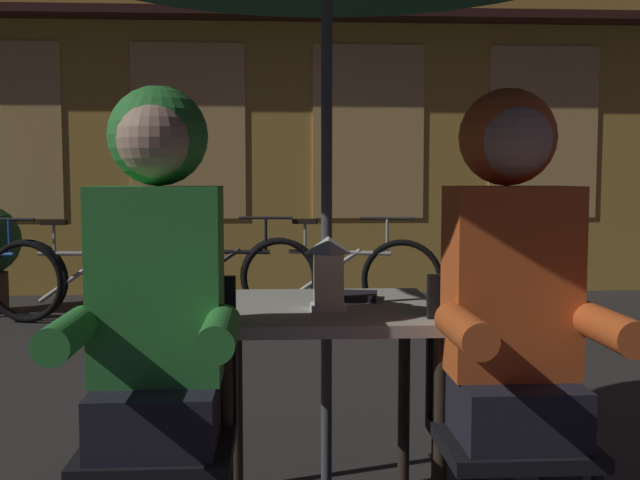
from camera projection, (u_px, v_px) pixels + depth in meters
The scene contains 10 objects.
cafe_table at pixel (327, 336), 2.49m from camera, with size 0.72×0.72×0.74m.
lantern at pixel (328, 271), 2.39m from camera, with size 0.11×0.11×0.23m.
chair_left at pixel (162, 419), 2.10m from camera, with size 0.40×0.40×0.87m.
chair_right at pixel (504, 412), 2.16m from camera, with size 0.40×0.40×0.87m.
person_left_hooded at pixel (156, 294), 2.02m from camera, with size 0.45×0.56×1.40m.
person_right_hooded at pixel (513, 291), 2.07m from camera, with size 0.45×0.56×1.40m.
bicycle_second at pixel (90, 278), 6.13m from camera, with size 1.68×0.15×0.84m.
bicycle_third at pixel (219, 276), 6.28m from camera, with size 1.67×0.27×0.84m.
bicycle_fourth at pixel (339, 277), 6.22m from camera, with size 1.64×0.46×0.84m.
book at pixel (347, 296), 2.59m from camera, with size 0.20×0.14×0.02m, color black.
Camera 1 is at (-0.16, -2.45, 1.15)m, focal length 42.85 mm.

